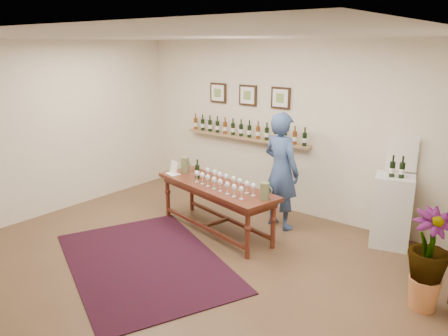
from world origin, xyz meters
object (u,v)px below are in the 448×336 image
Objects in this scene: tasting_table at (216,191)px; person at (281,171)px; display_pedestal at (392,210)px; potted_plant at (428,260)px.

tasting_table is 1.23× the size of person.
display_pedestal is 0.57× the size of person.
display_pedestal is 1.64m from person.
person reaches higher than potted_plant.
person is (0.65, 0.75, 0.26)m from tasting_table.
display_pedestal is (2.20, 1.16, -0.13)m from tasting_table.
potted_plant is at bearing 8.32° from tasting_table.
display_pedestal is at bearing 39.86° from tasting_table.
display_pedestal is at bearing 120.48° from potted_plant.
display_pedestal is 1.57m from potted_plant.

